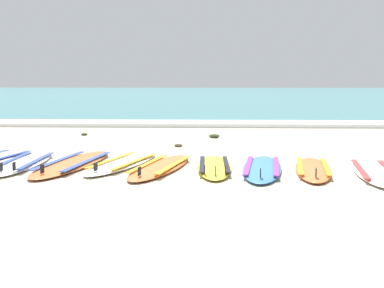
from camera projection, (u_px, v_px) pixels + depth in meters
name	position (u px, v px, depth m)	size (l,w,h in m)	color
ground_plane	(210.00, 175.00, 6.45)	(80.00, 80.00, 0.00)	#C1B599
sea	(209.00, 94.00, 42.49)	(80.00, 60.00, 0.10)	teal
wave_foam_strip	(209.00, 124.00, 13.38)	(80.00, 1.24, 0.11)	white
surfboard_1	(24.00, 163.00, 7.19)	(0.60, 2.17, 0.18)	white
surfboard_2	(73.00, 163.00, 7.17)	(0.95, 2.54, 0.18)	orange
surfboard_3	(123.00, 163.00, 7.17)	(1.10, 2.20, 0.18)	white
surfboard_4	(161.00, 167.00, 6.88)	(1.01, 2.23, 0.18)	orange
surfboard_5	(214.00, 167.00, 6.87)	(0.49, 1.92, 0.18)	yellow
surfboard_6	(262.00, 168.00, 6.77)	(0.81, 2.19, 0.18)	#3875CC
surfboard_7	(313.00, 169.00, 6.71)	(0.79, 1.98, 0.18)	orange
surfboard_8	(374.00, 172.00, 6.49)	(0.85, 2.12, 0.18)	white
seaweed_clump_near_shoreline	(84.00, 134.00, 11.06)	(0.16, 0.13, 0.06)	#384723
seaweed_clump_mid_sand	(214.00, 136.00, 10.59)	(0.24, 0.19, 0.09)	#384723
seaweed_clump_by_the_boards	(178.00, 145.00, 9.18)	(0.17, 0.13, 0.06)	#4C4228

